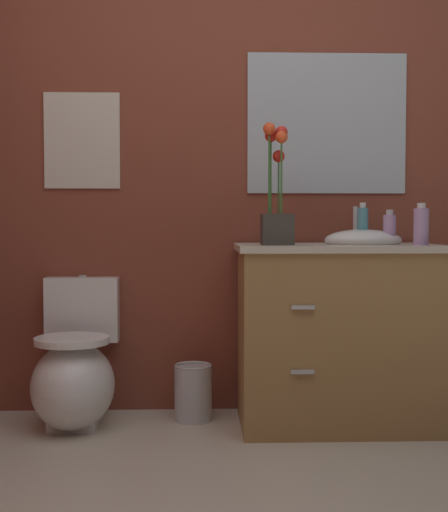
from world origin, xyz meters
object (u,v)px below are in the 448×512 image
Objects in this scene: vanity_cabinet at (337,333)px; hand_wash_bottle at (389,229)px; wall_mirror at (327,124)px; trash_bin at (193,392)px; wall_poster at (82,141)px; soap_bottle at (363,225)px; flower_vase at (277,207)px; lotion_bottle at (421,226)px; toilet at (75,374)px.

hand_wash_bottle is at bearing -12.96° from vanity_cabinet.
wall_mirror is (-0.00, 0.29, 1.01)m from vanity_cabinet.
wall_poster is at bearing 160.73° from trash_bin.
flower_vase is at bearing -170.11° from soap_bottle.
hand_wash_bottle is 0.67m from wall_mirror.
soap_bottle is at bearing 151.37° from lotion_bottle.
wall_poster is (-1.57, 0.44, 0.42)m from lotion_bottle.
wall_mirror is (0.29, 0.38, 0.43)m from flower_vase.
lotion_bottle is 1.32m from trash_bin.
toilet is at bearing 178.26° from soap_bottle.
flower_vase is 3.41× the size of hand_wash_bottle.
wall_mirror reaches higher than lotion_bottle.
toilet reaches higher than trash_bin.
hand_wash_bottle is 0.34× the size of wall_poster.
trash_bin is (-0.38, 0.19, -0.89)m from flower_vase.
hand_wash_bottle is (0.52, 0.03, -0.10)m from flower_vase.
hand_wash_bottle is at bearing -18.26° from soap_bottle.
soap_bottle is 0.41× the size of wall_poster.
vanity_cabinet is 2.17× the size of wall_poster.
vanity_cabinet is at bearing -8.50° from trash_bin.
hand_wash_bottle is (-0.12, 0.09, -0.01)m from lotion_bottle.
hand_wash_bottle is 0.20× the size of wall_mirror.
vanity_cabinet is at bearing 172.77° from soap_bottle.
wall_poster is at bearing 180.00° from wall_mirror.
trash_bin is 1.49m from wall_mirror.
toilet is at bearing 173.18° from flower_vase.
trash_bin is at bearing 170.36° from hand_wash_bottle.
lotion_bottle is at bearing -5.03° from flower_vase.
toilet is at bearing 176.91° from hand_wash_bottle.
soap_bottle reaches higher than toilet.
wall_poster is (-1.46, 0.35, 0.44)m from hand_wash_bottle.
soap_bottle reaches higher than hand_wash_bottle.
toilet is 2.54× the size of trash_bin.
soap_bottle reaches higher than vanity_cabinet.
toilet is at bearing 173.90° from lotion_bottle.
flower_vase is 1.06m from wall_poster.
vanity_cabinet is at bearing -1.23° from toilet.
flower_vase reaches higher than soap_bottle.
soap_bottle is (0.11, -0.01, 0.50)m from vanity_cabinet.
lotion_bottle is 0.15m from hand_wash_bottle.
toilet is 4.30× the size of hand_wash_bottle.
flower_vase reaches higher than trash_bin.
vanity_cabinet is 6.43× the size of hand_wash_bottle.
lotion_bottle is at bearing -28.63° from soap_bottle.
toilet is at bearing 178.77° from vanity_cabinet.
vanity_cabinet is 0.75m from trash_bin.
wall_mirror is at bearing 15.99° from trash_bin.
vanity_cabinet is at bearing -13.46° from wall_poster.
lotion_bottle is 1.18× the size of hand_wash_bottle.
toilet is 3.56× the size of soap_bottle.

